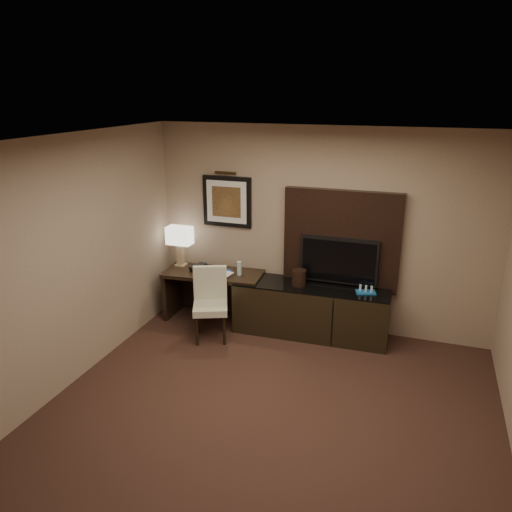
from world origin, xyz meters
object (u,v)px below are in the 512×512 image
at_px(tv, 339,261).
at_px(table_lamp, 180,247).
at_px(minibar_tray, 366,290).
at_px(ice_bucket, 299,278).
at_px(credenza, 311,310).
at_px(desk_chair, 210,307).
at_px(desk, 214,296).
at_px(desk_phone, 199,268).
at_px(water_bottle, 239,268).

relative_size(tv, table_lamp, 1.84).
bearing_deg(minibar_tray, ice_bucket, -178.84).
height_order(credenza, desk_chair, desk_chair).
relative_size(tv, minibar_tray, 4.17).
height_order(desk_chair, table_lamp, table_lamp).
xyz_separation_m(desk, desk_phone, (-0.21, -0.03, 0.41)).
xyz_separation_m(ice_bucket, minibar_tray, (0.86, 0.02, -0.06)).
xyz_separation_m(desk, tv, (1.69, 0.19, 0.66)).
bearing_deg(desk_chair, water_bottle, 47.95).
xyz_separation_m(desk_phone, minibar_tray, (2.28, 0.04, -0.03)).
distance_m(desk_phone, minibar_tray, 2.28).
xyz_separation_m(credenza, tv, (0.31, 0.16, 0.67)).
bearing_deg(water_bottle, minibar_tray, -0.22).
bearing_deg(water_bottle, ice_bucket, -1.64).
xyz_separation_m(desk_chair, water_bottle, (0.19, 0.55, 0.36)).
distance_m(desk_chair, desk_phone, 0.71).
bearing_deg(desk_chair, desk, 86.75).
bearing_deg(ice_bucket, tv, 22.79).
xyz_separation_m(credenza, desk_chair, (-1.20, -0.56, 0.11)).
distance_m(desk, desk_chair, 0.57).
height_order(tv, minibar_tray, tv).
relative_size(credenza, minibar_tray, 8.40).
bearing_deg(desk_chair, tv, 3.07).
distance_m(credenza, minibar_tray, 0.80).
xyz_separation_m(desk_phone, water_bottle, (0.59, 0.04, 0.05)).
xyz_separation_m(table_lamp, water_bottle, (0.93, -0.09, -0.18)).
relative_size(desk_chair, minibar_tray, 3.77).
distance_m(tv, ice_bucket, 0.56).
height_order(credenza, minibar_tray, minibar_tray).
distance_m(desk, credenza, 1.38).
height_order(tv, ice_bucket, tv).
relative_size(desk, desk_phone, 7.15).
distance_m(tv, table_lamp, 2.24).
bearing_deg(credenza, table_lamp, 175.73).
bearing_deg(minibar_tray, water_bottle, 179.78).
bearing_deg(minibar_tray, desk, -179.76).
relative_size(desk_chair, table_lamp, 1.66).
relative_size(desk, desk_chair, 1.49).
xyz_separation_m(credenza, desk_phone, (-1.59, -0.05, 0.42)).
height_order(tv, desk_chair, tv).
bearing_deg(water_bottle, desk_phone, -175.75).
height_order(desk, desk_chair, desk_chair).
xyz_separation_m(credenza, table_lamp, (-1.93, 0.08, 0.65)).
bearing_deg(desk_chair, desk_phone, 105.27).
bearing_deg(water_bottle, desk_chair, -109.44).
bearing_deg(credenza, desk_phone, -179.95).
bearing_deg(minibar_tray, desk_phone, -179.07).
xyz_separation_m(desk, minibar_tray, (2.08, 0.01, 0.38)).
xyz_separation_m(tv, desk_phone, (-1.90, -0.22, -0.25)).
relative_size(credenza, desk_chair, 2.23).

